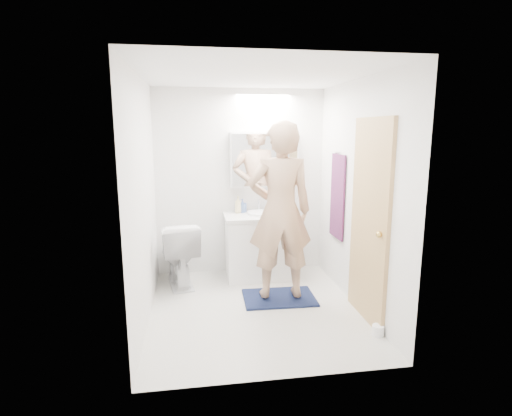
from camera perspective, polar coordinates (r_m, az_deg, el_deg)
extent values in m
plane|color=silver|center=(4.44, -0.14, -14.07)|extent=(2.50, 2.50, 0.00)
plane|color=white|center=(4.05, -0.16, 18.36)|extent=(2.50, 2.50, 0.00)
plane|color=white|center=(5.30, -2.21, 3.63)|extent=(2.50, 0.00, 2.50)
plane|color=white|center=(2.87, 3.64, -2.77)|extent=(2.50, 0.00, 2.50)
plane|color=white|center=(4.06, -15.69, 0.93)|extent=(0.00, 2.50, 2.50)
plane|color=white|center=(4.38, 14.23, 1.71)|extent=(0.00, 2.50, 2.50)
cube|color=white|center=(5.23, 0.80, -5.56)|extent=(0.90, 0.55, 0.78)
cube|color=silver|center=(5.12, 0.81, -1.17)|extent=(0.95, 0.58, 0.04)
cylinder|color=white|center=(5.15, 0.75, -0.71)|extent=(0.36, 0.36, 0.03)
cylinder|color=white|center=(5.32, 0.41, 0.38)|extent=(0.02, 0.02, 0.16)
cube|color=white|center=(5.24, 1.15, 6.84)|extent=(0.88, 0.14, 0.70)
cube|color=silver|center=(5.17, 1.29, 6.78)|extent=(0.84, 0.01, 0.66)
imported|color=white|center=(5.05, -10.88, -6.25)|extent=(0.57, 0.85, 0.80)
cube|color=#142441|center=(4.68, 3.28, -12.55)|extent=(0.82, 0.57, 0.02)
imported|color=tan|center=(4.38, 3.43, -0.46)|extent=(0.72, 0.48, 1.93)
cube|color=tan|center=(4.09, 15.75, -1.85)|extent=(0.04, 0.80, 2.00)
sphere|color=gold|center=(3.82, 17.02, -3.59)|extent=(0.06, 0.06, 0.06)
cube|color=#13243E|center=(4.89, 11.44, 1.60)|extent=(0.02, 0.42, 1.00)
cylinder|color=silver|center=(4.83, 11.53, 7.69)|extent=(0.07, 0.02, 0.02)
imported|color=beige|center=(5.21, -2.56, 0.47)|extent=(0.10, 0.10, 0.22)
imported|color=#5372B2|center=(5.25, -1.92, 0.33)|extent=(0.11, 0.11, 0.18)
imported|color=#426FC7|center=(5.29, 2.23, -0.01)|extent=(0.13, 0.13, 0.10)
cylinder|color=white|center=(4.07, 16.89, -16.23)|extent=(0.11, 0.11, 0.10)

